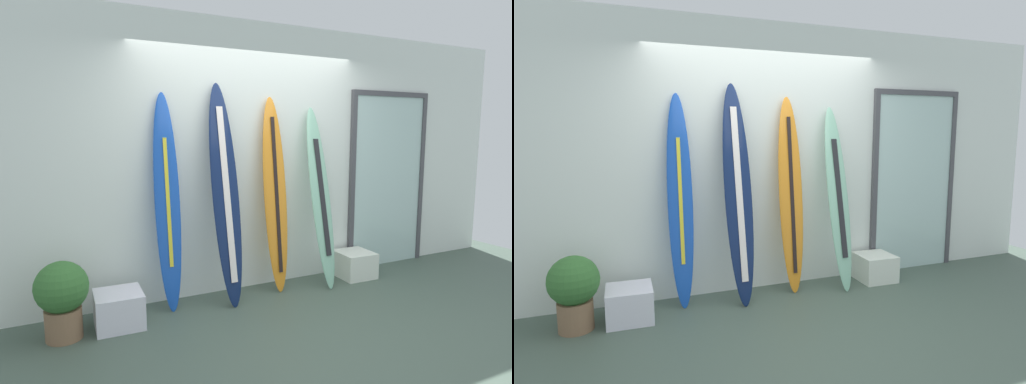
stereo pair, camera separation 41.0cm
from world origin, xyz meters
TOP-DOWN VIEW (x-y plane):
  - ground at (0.00, 0.00)m, footprint 8.00×8.00m
  - wall_back at (0.00, 1.30)m, footprint 7.20×0.20m
  - surfboard_cobalt at (-0.95, 1.02)m, footprint 0.25×0.34m
  - surfboard_navy at (-0.40, 0.93)m, footprint 0.28×0.50m
  - surfboard_sunset at (0.19, 1.01)m, footprint 0.27×0.34m
  - surfboard_seafoam at (0.70, 0.92)m, footprint 0.27×0.50m
  - display_block_left at (-1.46, 0.82)m, footprint 0.41×0.41m
  - display_block_center at (1.21, 0.94)m, footprint 0.41×0.41m
  - glass_door at (1.90, 1.18)m, footprint 1.19×0.06m
  - potted_plant at (-1.90, 0.77)m, footprint 0.42×0.42m

SIDE VIEW (x-z plane):
  - ground at x=0.00m, z-range -0.04..0.00m
  - display_block_center at x=1.21m, z-range 0.00..0.30m
  - display_block_left at x=-1.46m, z-range 0.00..0.30m
  - potted_plant at x=-1.90m, z-range 0.04..0.69m
  - surfboard_seafoam at x=0.70m, z-range 0.00..1.95m
  - surfboard_sunset at x=0.19m, z-range -0.01..2.03m
  - surfboard_cobalt at x=-0.95m, z-range 0.00..2.05m
  - surfboard_navy at x=-0.40m, z-range -0.01..2.15m
  - glass_door at x=1.90m, z-range 0.03..2.20m
  - wall_back at x=0.00m, z-range 0.00..2.80m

